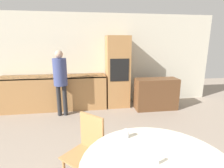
{
  "coord_description": "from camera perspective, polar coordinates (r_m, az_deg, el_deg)",
  "views": [
    {
      "loc": [
        -0.35,
        0.1,
        1.81
      ],
      "look_at": [
        0.07,
        2.94,
        1.12
      ],
      "focal_mm": 28.0,
      "sensor_mm": 36.0,
      "label": 1
    }
  ],
  "objects": [
    {
      "name": "sideboard",
      "position": [
        4.94,
        14.19,
        -3.16
      ],
      "size": [
        1.14,
        0.45,
        0.85
      ],
      "color": "brown",
      "rests_on": "ground_plane"
    },
    {
      "name": "kitchen_counter",
      "position": [
        5.04,
        -18.26,
        -2.53
      ],
      "size": [
        2.8,
        0.6,
        0.92
      ],
      "color": "#AD7A47",
      "rests_on": "ground_plane"
    },
    {
      "name": "chair_far_left",
      "position": [
        2.35,
        -8.11,
        -19.78
      ],
      "size": [
        0.57,
        0.57,
        0.93
      ],
      "rotation": [
        0.0,
        0.0,
        5.5
      ],
      "color": "#AD7A47",
      "rests_on": "ground_plane"
    },
    {
      "name": "person_standing",
      "position": [
        4.4,
        -16.53,
        2.48
      ],
      "size": [
        0.33,
        0.33,
        1.63
      ],
      "color": "#262628",
      "rests_on": "ground_plane"
    },
    {
      "name": "salt_shaker",
      "position": [
        1.71,
        14.68,
        -22.77
      ],
      "size": [
        0.03,
        0.03,
        0.09
      ],
      "color": "white",
      "rests_on": "dining_table"
    },
    {
      "name": "oven_unit",
      "position": [
        4.94,
        1.83,
        3.97
      ],
      "size": [
        0.63,
        0.59,
        1.98
      ],
      "color": "#AD7A47",
      "rests_on": "ground_plane"
    },
    {
      "name": "bowl_near",
      "position": [
        1.93,
        32.23,
        -20.89
      ],
      "size": [
        0.14,
        0.14,
        0.04
      ],
      "color": "beige",
      "rests_on": "dining_table"
    },
    {
      "name": "wall_back",
      "position": [
        5.16,
        -4.59,
        7.82
      ],
      "size": [
        6.97,
        0.05,
        2.6
      ],
      "color": "beige",
      "rests_on": "ground_plane"
    },
    {
      "name": "cup",
      "position": [
        2.03,
        4.63,
        -15.85
      ],
      "size": [
        0.06,
        0.06,
        0.1
      ],
      "color": "silver",
      "rests_on": "dining_table"
    }
  ]
}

